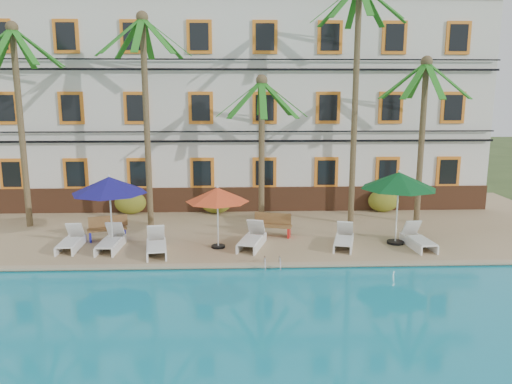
{
  "coord_description": "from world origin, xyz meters",
  "views": [
    {
      "loc": [
        0.22,
        -16.79,
        5.98
      ],
      "look_at": [
        0.94,
        3.0,
        2.0
      ],
      "focal_mm": 35.0,
      "sensor_mm": 36.0,
      "label": 1
    }
  ],
  "objects_px": {
    "lounger_e": "(344,239)",
    "bench_right": "(273,224)",
    "lounger_a": "(71,241)",
    "umbrella_red": "(217,195)",
    "lounger_f": "(418,239)",
    "palm_a": "(19,100)",
    "palm_d": "(356,75)",
    "lounger_c": "(156,245)",
    "umbrella_green": "(399,181)",
    "palm_e": "(423,117)",
    "lounger_b": "(111,241)",
    "lounger_d": "(252,239)",
    "pool_ladder": "(272,267)",
    "palm_b": "(145,94)",
    "bench_left": "(107,228)",
    "palm_c": "(262,128)",
    "umbrella_blue": "(109,185)"
  },
  "relations": [
    {
      "from": "palm_c",
      "to": "umbrella_red",
      "type": "bearing_deg",
      "value": -116.01
    },
    {
      "from": "umbrella_green",
      "to": "palm_d",
      "type": "bearing_deg",
      "value": 109.61
    },
    {
      "from": "lounger_a",
      "to": "umbrella_green",
      "type": "bearing_deg",
      "value": 0.88
    },
    {
      "from": "lounger_c",
      "to": "lounger_a",
      "type": "bearing_deg",
      "value": 168.75
    },
    {
      "from": "umbrella_blue",
      "to": "lounger_d",
      "type": "relative_size",
      "value": 1.32
    },
    {
      "from": "lounger_a",
      "to": "bench_right",
      "type": "bearing_deg",
      "value": 10.46
    },
    {
      "from": "lounger_a",
      "to": "lounger_b",
      "type": "xyz_separation_m",
      "value": [
        1.5,
        -0.11,
        0.01
      ]
    },
    {
      "from": "lounger_d",
      "to": "pool_ladder",
      "type": "bearing_deg",
      "value": -74.79
    },
    {
      "from": "palm_d",
      "to": "lounger_c",
      "type": "xyz_separation_m",
      "value": [
        -7.95,
        -3.84,
        -6.11
      ]
    },
    {
      "from": "lounger_f",
      "to": "pool_ladder",
      "type": "xyz_separation_m",
      "value": [
        -5.63,
        -1.99,
        -0.29
      ]
    },
    {
      "from": "palm_a",
      "to": "umbrella_green",
      "type": "bearing_deg",
      "value": -11.58
    },
    {
      "from": "lounger_c",
      "to": "palm_d",
      "type": "bearing_deg",
      "value": 25.76
    },
    {
      "from": "palm_e",
      "to": "bench_right",
      "type": "relative_size",
      "value": 4.6
    },
    {
      "from": "umbrella_blue",
      "to": "bench_right",
      "type": "distance_m",
      "value": 6.56
    },
    {
      "from": "palm_a",
      "to": "lounger_a",
      "type": "bearing_deg",
      "value": -49.15
    },
    {
      "from": "umbrella_green",
      "to": "palm_c",
      "type": "bearing_deg",
      "value": 145.53
    },
    {
      "from": "lounger_c",
      "to": "lounger_b",
      "type": "bearing_deg",
      "value": 162.97
    },
    {
      "from": "lounger_b",
      "to": "lounger_e",
      "type": "xyz_separation_m",
      "value": [
        8.7,
        -0.04,
        -0.01
      ]
    },
    {
      "from": "bench_left",
      "to": "bench_right",
      "type": "relative_size",
      "value": 1.0
    },
    {
      "from": "bench_right",
      "to": "pool_ladder",
      "type": "relative_size",
      "value": 2.11
    },
    {
      "from": "palm_a",
      "to": "palm_b",
      "type": "bearing_deg",
      "value": 0.68
    },
    {
      "from": "umbrella_red",
      "to": "umbrella_green",
      "type": "bearing_deg",
      "value": 2.12
    },
    {
      "from": "palm_a",
      "to": "palm_d",
      "type": "bearing_deg",
      "value": -0.4
    },
    {
      "from": "umbrella_green",
      "to": "lounger_a",
      "type": "height_order",
      "value": "umbrella_green"
    },
    {
      "from": "lounger_b",
      "to": "bench_right",
      "type": "height_order",
      "value": "bench_right"
    },
    {
      "from": "palm_b",
      "to": "pool_ladder",
      "type": "height_order",
      "value": "palm_b"
    },
    {
      "from": "palm_e",
      "to": "lounger_e",
      "type": "xyz_separation_m",
      "value": [
        -4.01,
        -3.45,
        -4.38
      ]
    },
    {
      "from": "lounger_e",
      "to": "pool_ladder",
      "type": "bearing_deg",
      "value": -143.45
    },
    {
      "from": "bench_right",
      "to": "pool_ladder",
      "type": "xyz_separation_m",
      "value": [
        -0.3,
        -3.67,
        -0.47
      ]
    },
    {
      "from": "lounger_b",
      "to": "lounger_d",
      "type": "xyz_separation_m",
      "value": [
        5.24,
        0.09,
        0.01
      ]
    },
    {
      "from": "palm_e",
      "to": "umbrella_green",
      "type": "height_order",
      "value": "palm_e"
    },
    {
      "from": "palm_a",
      "to": "bench_right",
      "type": "bearing_deg",
      "value": -10.12
    },
    {
      "from": "palm_d",
      "to": "lounger_a",
      "type": "bearing_deg",
      "value": -164.12
    },
    {
      "from": "palm_a",
      "to": "umbrella_green",
      "type": "distance_m",
      "value": 15.71
    },
    {
      "from": "umbrella_green",
      "to": "pool_ladder",
      "type": "xyz_separation_m",
      "value": [
        -4.92,
        -2.45,
        -2.45
      ]
    },
    {
      "from": "palm_a",
      "to": "palm_d",
      "type": "xyz_separation_m",
      "value": [
        14.05,
        -0.1,
        0.99
      ]
    },
    {
      "from": "palm_b",
      "to": "lounger_b",
      "type": "distance_m",
      "value": 6.44
    },
    {
      "from": "lounger_f",
      "to": "bench_right",
      "type": "distance_m",
      "value": 5.59
    },
    {
      "from": "palm_d",
      "to": "palm_e",
      "type": "relative_size",
      "value": 1.42
    },
    {
      "from": "umbrella_blue",
      "to": "lounger_c",
      "type": "height_order",
      "value": "umbrella_blue"
    },
    {
      "from": "lounger_e",
      "to": "bench_right",
      "type": "bearing_deg",
      "value": 148.5
    },
    {
      "from": "umbrella_red",
      "to": "pool_ladder",
      "type": "xyz_separation_m",
      "value": [
        1.88,
        -2.2,
        -2.01
      ]
    },
    {
      "from": "palm_b",
      "to": "lounger_c",
      "type": "distance_m",
      "value": 6.74
    },
    {
      "from": "lounger_a",
      "to": "lounger_e",
      "type": "height_order",
      "value": "lounger_e"
    },
    {
      "from": "lounger_a",
      "to": "lounger_f",
      "type": "xyz_separation_m",
      "value": [
        12.98,
        -0.27,
        0.01
      ]
    },
    {
      "from": "lounger_a",
      "to": "umbrella_red",
      "type": "bearing_deg",
      "value": -0.66
    },
    {
      "from": "umbrella_green",
      "to": "pool_ladder",
      "type": "bearing_deg",
      "value": -153.55
    },
    {
      "from": "lounger_c",
      "to": "lounger_d",
      "type": "height_order",
      "value": "lounger_d"
    },
    {
      "from": "lounger_c",
      "to": "bench_right",
      "type": "relative_size",
      "value": 1.3
    },
    {
      "from": "palm_d",
      "to": "lounger_e",
      "type": "distance_m",
      "value": 7.04
    }
  ]
}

